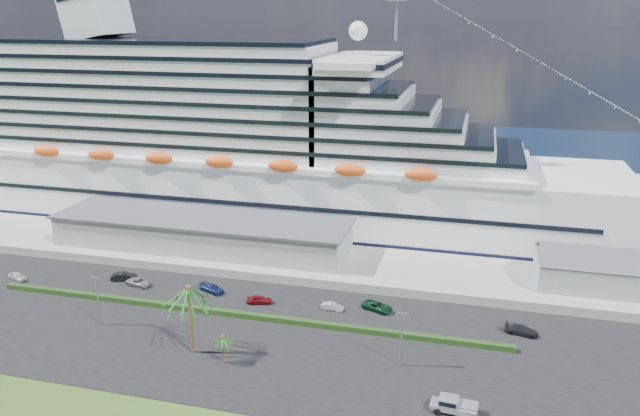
# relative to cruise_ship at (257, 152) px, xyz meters

# --- Properties ---
(ground) EXTENTS (420.00, 420.00, 0.00)m
(ground) POSITION_rel_cruise_ship_xyz_m (21.53, -64.00, -16.69)
(ground) COLOR #39511B
(ground) RESTS_ON ground
(asphalt_lot) EXTENTS (140.00, 38.00, 0.12)m
(asphalt_lot) POSITION_rel_cruise_ship_xyz_m (21.53, -53.00, -16.63)
(asphalt_lot) COLOR black
(asphalt_lot) RESTS_ON ground
(wharf) EXTENTS (240.00, 20.00, 1.80)m
(wharf) POSITION_rel_cruise_ship_xyz_m (21.53, -24.00, -15.79)
(wharf) COLOR gray
(wharf) RESTS_ON ground
(water) EXTENTS (420.00, 160.00, 0.02)m
(water) POSITION_rel_cruise_ship_xyz_m (21.53, 66.00, -16.68)
(water) COLOR black
(water) RESTS_ON ground
(cruise_ship) EXTENTS (191.00, 38.00, 54.00)m
(cruise_ship) POSITION_rel_cruise_ship_xyz_m (0.00, 0.00, 0.00)
(cruise_ship) COLOR silver
(cruise_ship) RESTS_ON ground
(terminal_building) EXTENTS (61.00, 15.00, 6.30)m
(terminal_building) POSITION_rel_cruise_ship_xyz_m (-3.47, -24.00, -11.68)
(terminal_building) COLOR gray
(terminal_building) RESTS_ON wharf
(port_shed) EXTENTS (24.00, 12.31, 7.37)m
(port_shed) POSITION_rel_cruise_ship_xyz_m (73.53, -24.00, -12.30)
(port_shed) COLOR gray
(port_shed) RESTS_ON wharf
(hedge) EXTENTS (88.00, 1.10, 0.90)m
(hedge) POSITION_rel_cruise_ship_xyz_m (13.53, -48.00, -16.12)
(hedge) COLOR black
(hedge) RESTS_ON asphalt_lot
(lamp_post_left) EXTENTS (1.60, 0.35, 8.27)m
(lamp_post_left) POSITION_rel_cruise_ship_xyz_m (-6.47, -56.00, -11.35)
(lamp_post_left) COLOR gray
(lamp_post_left) RESTS_ON asphalt_lot
(lamp_post_right) EXTENTS (1.60, 0.35, 8.27)m
(lamp_post_right) POSITION_rel_cruise_ship_xyz_m (41.53, -56.00, -11.35)
(lamp_post_right) COLOR gray
(lamp_post_right) RESTS_ON asphalt_lot
(palm_tall) EXTENTS (8.82, 8.82, 11.13)m
(palm_tall) POSITION_rel_cruise_ship_xyz_m (11.53, -60.00, -7.49)
(palm_tall) COLOR #47301E
(palm_tall) RESTS_ON ground
(palm_short) EXTENTS (3.53, 3.53, 4.56)m
(palm_short) POSITION_rel_cruise_ship_xyz_m (17.03, -61.50, -13.03)
(palm_short) COLOR #47301E
(palm_short) RESTS_ON ground
(parked_car_0) EXTENTS (4.39, 2.85, 1.39)m
(parked_car_0) POSITION_rel_cruise_ship_xyz_m (-31.39, -44.57, -15.88)
(parked_car_0) COLOR silver
(parked_car_0) RESTS_ON asphalt_lot
(parked_car_1) EXTENTS (4.86, 3.13, 1.51)m
(parked_car_1) POSITION_rel_cruise_ship_xyz_m (-12.14, -39.73, -15.82)
(parked_car_1) COLOR black
(parked_car_1) RESTS_ON asphalt_lot
(parked_car_2) EXTENTS (5.04, 3.01, 1.31)m
(parked_car_2) POSITION_rel_cruise_ship_xyz_m (-8.22, -41.18, -15.92)
(parked_car_2) COLOR gray
(parked_car_2) RESTS_ON asphalt_lot
(parked_car_3) EXTENTS (5.27, 3.55, 1.42)m
(parked_car_3) POSITION_rel_cruise_ship_xyz_m (5.83, -40.34, -15.87)
(parked_car_3) COLOR navy
(parked_car_3) RESTS_ON asphalt_lot
(parked_car_4) EXTENTS (4.52, 2.67, 1.44)m
(parked_car_4) POSITION_rel_cruise_ship_xyz_m (15.53, -42.48, -15.85)
(parked_car_4) COLOR maroon
(parked_car_4) RESTS_ON asphalt_lot
(parked_car_5) EXTENTS (3.87, 1.65, 1.24)m
(parked_car_5) POSITION_rel_cruise_ship_xyz_m (28.21, -41.72, -15.95)
(parked_car_5) COLOR #B5B9BD
(parked_car_5) RESTS_ON asphalt_lot
(parked_car_6) EXTENTS (5.67, 4.03, 1.43)m
(parked_car_6) POSITION_rel_cruise_ship_xyz_m (35.52, -39.94, -15.86)
(parked_car_6) COLOR #0D3521
(parked_car_6) RESTS_ON asphalt_lot
(parked_car_7) EXTENTS (5.36, 2.97, 1.47)m
(parked_car_7) POSITION_rel_cruise_ship_xyz_m (58.51, -42.34, -15.84)
(parked_car_7) COLOR black
(parked_car_7) RESTS_ON asphalt_lot
(pickup_truck) EXTENTS (5.95, 2.59, 2.04)m
(pickup_truck) POSITION_rel_cruise_ship_xyz_m (49.34, -65.16, -15.45)
(pickup_truck) COLOR black
(pickup_truck) RESTS_ON asphalt_lot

